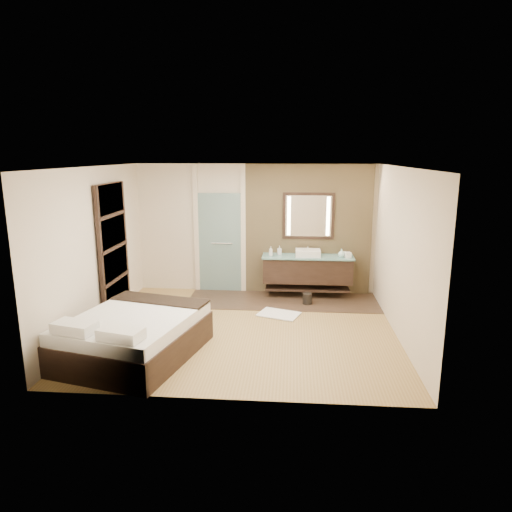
# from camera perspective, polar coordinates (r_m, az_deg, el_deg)

# --- Properties ---
(floor) EXTENTS (5.00, 5.00, 0.00)m
(floor) POSITION_cam_1_polar(r_m,az_deg,el_deg) (7.80, -1.44, -9.16)
(floor) COLOR olive
(floor) RESTS_ON ground
(tile_strip) EXTENTS (3.80, 1.30, 0.01)m
(tile_strip) POSITION_cam_1_polar(r_m,az_deg,el_deg) (9.26, 3.31, -5.55)
(tile_strip) COLOR #33271C
(tile_strip) RESTS_ON floor
(stone_wall) EXTENTS (2.60, 0.08, 2.70)m
(stone_wall) POSITION_cam_1_polar(r_m,az_deg,el_deg) (9.54, 6.52, 3.25)
(stone_wall) COLOR tan
(stone_wall) RESTS_ON floor
(vanity) EXTENTS (1.85, 0.55, 0.88)m
(vanity) POSITION_cam_1_polar(r_m,az_deg,el_deg) (9.41, 6.45, -1.67)
(vanity) COLOR black
(vanity) RESTS_ON stone_wall
(mirror_unit) EXTENTS (1.06, 0.04, 0.96)m
(mirror_unit) POSITION_cam_1_polar(r_m,az_deg,el_deg) (9.44, 6.57, 4.99)
(mirror_unit) COLOR black
(mirror_unit) RESTS_ON stone_wall
(frosted_door) EXTENTS (1.10, 0.12, 2.70)m
(frosted_door) POSITION_cam_1_polar(r_m,az_deg,el_deg) (9.68, -4.53, 2.20)
(frosted_door) COLOR #A5D0CF
(frosted_door) RESTS_ON floor
(shoji_partition) EXTENTS (0.06, 1.20, 2.40)m
(shoji_partition) POSITION_cam_1_polar(r_m,az_deg,el_deg) (8.60, -17.35, 0.76)
(shoji_partition) COLOR black
(shoji_partition) RESTS_ON floor
(bed) EXTENTS (2.03, 2.33, 0.77)m
(bed) POSITION_cam_1_polar(r_m,az_deg,el_deg) (6.95, -15.00, -9.58)
(bed) COLOR black
(bed) RESTS_ON floor
(bath_mat) EXTENTS (0.85, 0.72, 0.02)m
(bath_mat) POSITION_cam_1_polar(r_m,az_deg,el_deg) (8.46, 2.87, -7.26)
(bath_mat) COLOR white
(bath_mat) RESTS_ON floor
(waste_bin) EXTENTS (0.24, 0.24, 0.23)m
(waste_bin) POSITION_cam_1_polar(r_m,az_deg,el_deg) (9.04, 6.43, -5.35)
(waste_bin) COLOR black
(waste_bin) RESTS_ON floor
(tissue_box) EXTENTS (0.15, 0.15, 0.10)m
(tissue_box) POSITION_cam_1_polar(r_m,az_deg,el_deg) (9.34, 11.38, 0.16)
(tissue_box) COLOR white
(tissue_box) RESTS_ON vanity
(soap_bottle_a) EXTENTS (0.08, 0.08, 0.20)m
(soap_bottle_a) POSITION_cam_1_polar(r_m,az_deg,el_deg) (9.26, 1.86, 0.62)
(soap_bottle_a) COLOR silver
(soap_bottle_a) RESTS_ON vanity
(soap_bottle_b) EXTENTS (0.09, 0.09, 0.18)m
(soap_bottle_b) POSITION_cam_1_polar(r_m,az_deg,el_deg) (9.42, 2.94, 0.75)
(soap_bottle_b) COLOR #B2B2B2
(soap_bottle_b) RESTS_ON vanity
(soap_bottle_c) EXTENTS (0.13, 0.13, 0.16)m
(soap_bottle_c) POSITION_cam_1_polar(r_m,az_deg,el_deg) (9.33, 10.63, 0.38)
(soap_bottle_c) COLOR #C1F2EE
(soap_bottle_c) RESTS_ON vanity
(cup) EXTENTS (0.15, 0.15, 0.09)m
(cup) POSITION_cam_1_polar(r_m,az_deg,el_deg) (9.43, 10.86, 0.27)
(cup) COLOR silver
(cup) RESTS_ON vanity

